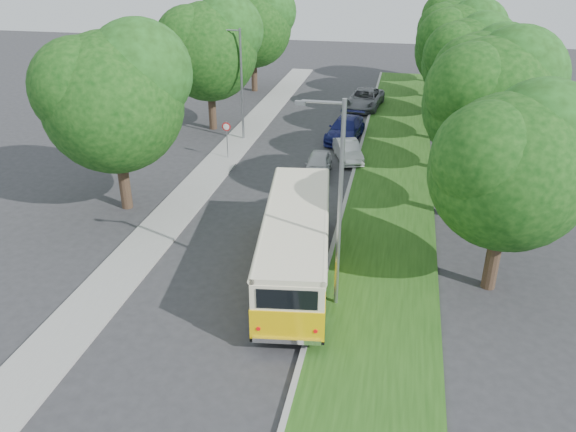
% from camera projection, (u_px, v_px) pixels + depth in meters
% --- Properties ---
extents(ground, '(120.00, 120.00, 0.00)m').
position_uv_depth(ground, '(245.00, 260.00, 24.49)').
color(ground, '#2D2D30').
rests_on(ground, ground).
extents(curb, '(0.20, 70.00, 0.15)m').
position_uv_depth(curb, '(341.00, 217.00, 28.19)').
color(curb, gray).
rests_on(curb, ground).
extents(grass_verge, '(4.50, 70.00, 0.13)m').
position_uv_depth(grass_verge, '(388.00, 221.00, 27.77)').
color(grass_verge, '#1F4713').
rests_on(grass_verge, ground).
extents(sidewalk, '(2.20, 70.00, 0.12)m').
position_uv_depth(sidewalk, '(183.00, 203.00, 29.74)').
color(sidewalk, gray).
rests_on(sidewalk, ground).
extents(treeline, '(24.27, 41.91, 9.46)m').
position_uv_depth(treeline, '(362.00, 52.00, 37.11)').
color(treeline, '#332319').
rests_on(treeline, ground).
extents(lamppost_near, '(1.71, 0.16, 8.00)m').
position_uv_depth(lamppost_near, '(337.00, 201.00, 19.60)').
color(lamppost_near, gray).
rests_on(lamppost_near, ground).
extents(lamppost_far, '(1.71, 0.16, 7.50)m').
position_uv_depth(lamppost_far, '(240.00, 81.00, 37.59)').
color(lamppost_far, gray).
rests_on(lamppost_far, ground).
extents(warning_sign, '(0.56, 0.10, 2.50)m').
position_uv_depth(warning_sign, '(227.00, 133.00, 35.08)').
color(warning_sign, gray).
rests_on(warning_sign, ground).
extents(vintage_bus, '(3.89, 10.29, 2.98)m').
position_uv_depth(vintage_bus, '(296.00, 245.00, 22.68)').
color(vintage_bus, yellow).
rests_on(vintage_bus, ground).
extents(car_silver, '(1.70, 3.82, 1.28)m').
position_uv_depth(car_silver, '(318.00, 164.00, 33.22)').
color(car_silver, '#B8B8BD').
rests_on(car_silver, ground).
extents(car_white, '(2.42, 3.97, 1.24)m').
position_uv_depth(car_white, '(348.00, 151.00, 35.46)').
color(car_white, beige).
rests_on(car_white, ground).
extents(car_blue, '(2.66, 5.35, 1.49)m').
position_uv_depth(car_blue, '(345.00, 129.00, 39.13)').
color(car_blue, navy).
rests_on(car_blue, ground).
extents(car_grey, '(3.18, 5.80, 1.54)m').
position_uv_depth(car_grey, '(365.00, 99.00, 46.44)').
color(car_grey, slate).
rests_on(car_grey, ground).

